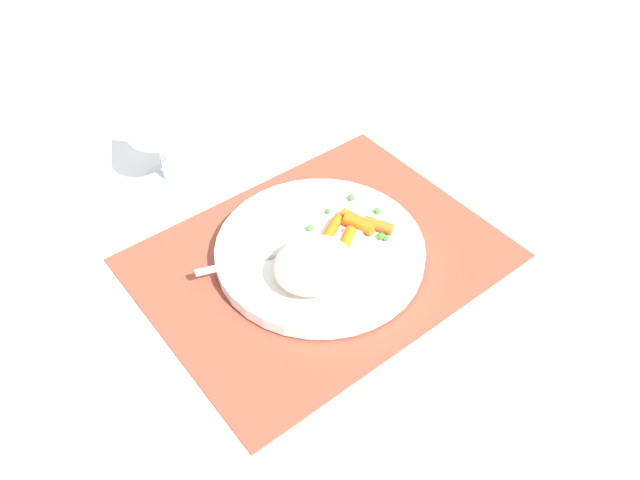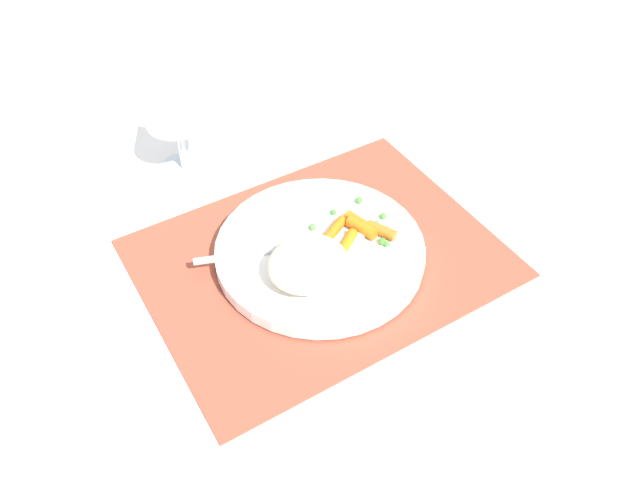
{
  "view_description": "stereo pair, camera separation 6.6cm",
  "coord_description": "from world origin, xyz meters",
  "views": [
    {
      "loc": [
        -0.34,
        -0.43,
        0.57
      ],
      "look_at": [
        0.0,
        0.0,
        0.03
      ],
      "focal_mm": 36.01,
      "sensor_mm": 36.0,
      "label": 1
    },
    {
      "loc": [
        -0.28,
        -0.46,
        0.57
      ],
      "look_at": [
        0.0,
        0.0,
        0.03
      ],
      "focal_mm": 36.01,
      "sensor_mm": 36.0,
      "label": 2
    }
  ],
  "objects": [
    {
      "name": "fork",
      "position": [
        -0.03,
        0.01,
        0.03
      ],
      "size": [
        0.2,
        0.08,
        0.01
      ],
      "color": "silver",
      "rests_on": "plate"
    },
    {
      "name": "carrot_portion",
      "position": [
        0.05,
        -0.01,
        0.03
      ],
      "size": [
        0.09,
        0.07,
        0.02
      ],
      "color": "orange",
      "rests_on": "plate"
    },
    {
      "name": "wine_glass",
      "position": [
        -0.07,
        0.25,
        0.11
      ],
      "size": [
        0.08,
        0.08,
        0.16
      ],
      "color": "silver",
      "rests_on": "ground_plane"
    },
    {
      "name": "placemat",
      "position": [
        0.0,
        0.0,
        0.0
      ],
      "size": [
        0.42,
        0.32,
        0.01
      ],
      "primitive_type": "cube",
      "color": "#9E4733",
      "rests_on": "ground_plane"
    },
    {
      "name": "ground_plane",
      "position": [
        0.0,
        0.0,
        0.0
      ],
      "size": [
        2.4,
        2.4,
        0.0
      ],
      "primitive_type": "plane",
      "color": "white"
    },
    {
      "name": "pea_scatter",
      "position": [
        0.06,
        -0.0,
        0.03
      ],
      "size": [
        0.09,
        0.09,
        0.01
      ],
      "color": "green",
      "rests_on": "plate"
    },
    {
      "name": "rice_mound",
      "position": [
        -0.04,
        -0.03,
        0.04
      ],
      "size": [
        0.09,
        0.09,
        0.04
      ],
      "primitive_type": "ellipsoid",
      "color": "beige",
      "rests_on": "plate"
    },
    {
      "name": "plate",
      "position": [
        0.0,
        0.0,
        0.01
      ],
      "size": [
        0.25,
        0.25,
        0.02
      ],
      "primitive_type": "cylinder",
      "color": "white",
      "rests_on": "placemat"
    }
  ]
}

